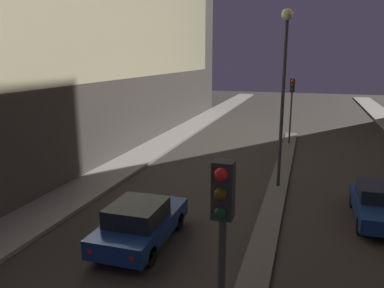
{
  "coord_description": "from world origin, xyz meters",
  "views": [
    {
      "loc": [
        1.13,
        -1.26,
        6.18
      ],
      "look_at": [
        -5.26,
        19.24,
        1.13
      ],
      "focal_mm": 35.0,
      "sensor_mm": 36.0,
      "label": 1
    }
  ],
  "objects_px": {
    "traffic_light_mid": "(292,96)",
    "car_left_lane": "(140,222)",
    "traffic_light_near": "(222,238)",
    "street_lamp": "(284,69)",
    "car_right_lane": "(379,204)"
  },
  "relations": [
    {
      "from": "traffic_light_mid",
      "to": "car_right_lane",
      "type": "height_order",
      "value": "traffic_light_mid"
    },
    {
      "from": "street_lamp",
      "to": "car_right_lane",
      "type": "height_order",
      "value": "street_lamp"
    },
    {
      "from": "street_lamp",
      "to": "car_left_lane",
      "type": "xyz_separation_m",
      "value": [
        -3.97,
        -7.0,
        -4.84
      ]
    },
    {
      "from": "car_left_lane",
      "to": "traffic_light_mid",
      "type": "bearing_deg",
      "value": 76.35
    },
    {
      "from": "traffic_light_mid",
      "to": "car_right_lane",
      "type": "distance_m",
      "value": 12.99
    },
    {
      "from": "street_lamp",
      "to": "car_right_lane",
      "type": "relative_size",
      "value": 1.98
    },
    {
      "from": "traffic_light_near",
      "to": "street_lamp",
      "type": "height_order",
      "value": "street_lamp"
    },
    {
      "from": "traffic_light_mid",
      "to": "street_lamp",
      "type": "relative_size",
      "value": 0.56
    },
    {
      "from": "street_lamp",
      "to": "traffic_light_near",
      "type": "bearing_deg",
      "value": -90.0
    },
    {
      "from": "traffic_light_mid",
      "to": "car_left_lane",
      "type": "xyz_separation_m",
      "value": [
        -3.97,
        -16.33,
        -2.7
      ]
    },
    {
      "from": "traffic_light_mid",
      "to": "car_left_lane",
      "type": "bearing_deg",
      "value": -103.65
    },
    {
      "from": "car_left_lane",
      "to": "car_right_lane",
      "type": "relative_size",
      "value": 1.03
    },
    {
      "from": "traffic_light_near",
      "to": "street_lamp",
      "type": "bearing_deg",
      "value": 90.0
    },
    {
      "from": "traffic_light_mid",
      "to": "traffic_light_near",
      "type": "bearing_deg",
      "value": -90.0
    },
    {
      "from": "traffic_light_near",
      "to": "traffic_light_mid",
      "type": "height_order",
      "value": "same"
    }
  ]
}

